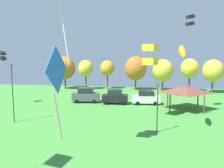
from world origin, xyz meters
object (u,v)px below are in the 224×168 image
Objects in this scene: treeline_tree_2 at (107,68)px; treeline_tree_5 at (190,68)px; kite_flying_1 at (150,55)px; light_post_0 at (157,105)px; kite_flying_9 at (3,56)px; kite_flying_3 at (190,20)px; treeline_tree_4 at (163,71)px; parked_car_second_from_left at (115,97)px; light_post_1 at (13,90)px; treeline_tree_6 at (213,71)px; parked_car_leftmost at (86,95)px; treeline_tree_1 at (86,68)px; kite_flying_5 at (182,52)px; kite_flying_4 at (57,73)px; parked_car_third_from_left at (146,98)px; treeline_tree_3 at (136,68)px; park_pavilion at (185,89)px; treeline_tree_0 at (65,68)px.

treeline_tree_5 is at bearing -4.75° from treeline_tree_2.
kite_flying_1 reaches higher than treeline_tree_2.
kite_flying_9 is at bearing 157.73° from light_post_0.
kite_flying_9 is at bearing 179.96° from kite_flying_3.
treeline_tree_2 is 0.95× the size of treeline_tree_4.
parked_car_second_from_left is 18.11m from treeline_tree_4.
kite_flying_3 reaches higher than light_post_1.
treeline_tree_4 is 10.45m from treeline_tree_6.
parked_car_second_from_left is 0.64× the size of treeline_tree_2.
parked_car_leftmost is 0.72× the size of treeline_tree_1.
kite_flying_5 is at bearing -65.96° from treeline_tree_2.
treeline_tree_6 is (36.67, 17.52, -3.36)m from kite_flying_9.
kite_flying_5 is at bearing 18.01° from light_post_0.
kite_flying_4 is 30.81m from parked_car_leftmost.
treeline_tree_1 is (2.11, 26.88, 0.87)m from light_post_1.
treeline_tree_3 reaches higher than parked_car_third_from_left.
kite_flying_4 is 45.69m from treeline_tree_2.
parked_car_leftmost is (-10.75, 9.04, -7.08)m from kite_flying_1.
treeline_tree_5 is at bearing 74.18° from light_post_0.
treeline_tree_2 is 12.83m from treeline_tree_4.
park_pavilion is 18.04m from treeline_tree_4.
parked_car_leftmost is 14.98m from treeline_tree_1.
treeline_tree_0 reaches higher than treeline_tree_4.
treeline_tree_3 is at bearing 96.96° from kite_flying_1.
light_post_1 reaches higher than light_post_0.
kite_flying_3 is 21.00m from treeline_tree_6.
kite_flying_9 is at bearing 168.12° from kite_flying_1.
kite_flying_5 is at bearing -110.94° from treeline_tree_6.
kite_flying_3 is at bearing 21.49° from light_post_1.
parked_car_third_from_left is 20.71m from light_post_1.
kite_flying_1 is 0.36× the size of light_post_1.
treeline_tree_0 is 0.99× the size of treeline_tree_3.
treeline_tree_5 is at bearing -0.03° from treeline_tree_0.
treeline_tree_3 reaches higher than treeline_tree_4.
kite_flying_4 is 0.86× the size of parked_car_leftmost.
treeline_tree_5 is at bearing 46.92° from light_post_1.
parked_car_third_from_left is 17.63m from treeline_tree_5.
kite_flying_9 is 28.15m from treeline_tree_3.
kite_flying_4 reaches higher than treeline_tree_5.
kite_flying_9 is 37.12m from treeline_tree_5.
kite_flying_5 is 32.04m from treeline_tree_2.
kite_flying_5 reaches higher than treeline_tree_4.
kite_flying_4 is at bearing -85.10° from parked_car_leftmost.
treeline_tree_5 is (3.48, 17.13, 2.04)m from park_pavilion.
kite_flying_1 is 26.93m from treeline_tree_2.
treeline_tree_4 is (-0.16, 28.22, -4.19)m from kite_flying_5.
kite_flying_9 is at bearing 126.92° from kite_flying_4.
kite_flying_9 is 29.04m from park_pavilion.
kite_flying_4 is 0.62× the size of treeline_tree_1.
parked_car_leftmost is at bearing 165.56° from kite_flying_3.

